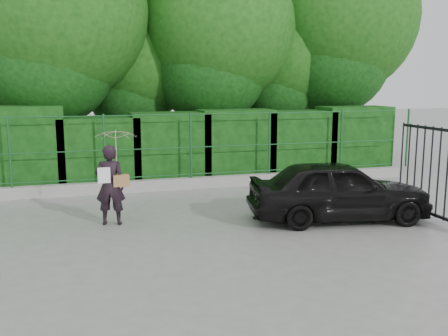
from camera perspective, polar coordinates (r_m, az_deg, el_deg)
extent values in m
plane|color=gray|center=(9.56, -0.27, -7.91)|extent=(80.00, 80.00, 0.00)
cube|color=#9E9E99|center=(13.77, -5.40, -1.82)|extent=(14.00, 0.25, 0.30)
cylinder|color=#174D22|center=(13.48, -23.31, 1.70)|extent=(0.06, 0.06, 1.80)
cylinder|color=#174D22|center=(13.38, -13.50, 2.18)|extent=(0.06, 0.06, 1.80)
cylinder|color=#174D22|center=(13.68, -3.83, 2.58)|extent=(0.06, 0.06, 1.80)
cylinder|color=#174D22|center=(14.34, 5.20, 2.89)|extent=(0.06, 0.06, 1.80)
cylinder|color=#174D22|center=(15.33, 13.25, 3.11)|extent=(0.06, 0.06, 1.80)
cylinder|color=#174D22|center=(16.57, 20.21, 3.25)|extent=(0.06, 0.06, 1.80)
cylinder|color=#174D22|center=(13.72, -5.42, -0.80)|extent=(13.60, 0.03, 0.03)
cylinder|color=#174D22|center=(13.61, -5.47, 2.31)|extent=(13.60, 0.03, 0.03)
cylinder|color=#174D22|center=(13.52, -5.53, 6.09)|extent=(13.60, 0.03, 0.03)
cube|color=black|center=(14.45, -22.03, 2.06)|extent=(2.20, 1.20, 2.29)
cube|color=black|center=(14.40, -14.06, 1.77)|extent=(2.20, 1.20, 1.95)
cube|color=black|center=(14.60, -6.20, 2.31)|extent=(2.20, 1.20, 2.05)
cube|color=black|center=(15.07, 1.32, 2.70)|extent=(2.20, 1.20, 2.11)
cube|color=black|center=(15.78, 8.27, 2.80)|extent=(2.20, 1.20, 2.04)
cube|color=black|center=(16.70, 14.55, 3.14)|extent=(2.20, 1.20, 2.14)
cylinder|color=black|center=(15.98, -18.10, 6.93)|extent=(0.36, 0.36, 4.50)
sphere|color=#14470F|center=(16.10, -18.62, 16.56)|extent=(5.40, 5.40, 5.40)
cylinder|color=black|center=(17.42, -9.59, 5.41)|extent=(0.36, 0.36, 3.25)
sphere|color=#14470F|center=(17.39, -9.77, 11.82)|extent=(3.90, 3.90, 3.90)
cylinder|color=black|center=(16.89, -0.72, 7.11)|extent=(0.36, 0.36, 4.25)
sphere|color=#14470F|center=(16.97, -0.73, 15.74)|extent=(5.10, 5.10, 5.10)
cylinder|color=black|center=(18.38, 6.27, 6.09)|extent=(0.36, 0.36, 3.50)
sphere|color=#14470F|center=(18.37, 6.40, 12.64)|extent=(4.20, 4.20, 4.20)
cylinder|color=black|center=(18.85, 12.46, 7.91)|extent=(0.36, 0.36, 4.75)
sphere|color=#14470F|center=(18.99, 12.79, 16.54)|extent=(5.70, 5.70, 5.70)
cube|color=black|center=(11.56, 22.38, -4.76)|extent=(0.05, 2.00, 0.06)
cube|color=black|center=(11.27, 22.97, 4.15)|extent=(0.05, 2.00, 0.06)
cylinder|color=black|center=(11.04, 24.12, -0.75)|extent=(0.04, 0.04, 1.90)
cylinder|color=black|center=(11.23, 23.30, -0.53)|extent=(0.04, 0.04, 1.90)
cylinder|color=black|center=(11.42, 22.51, -0.32)|extent=(0.04, 0.04, 1.90)
cylinder|color=black|center=(11.61, 21.75, -0.12)|extent=(0.04, 0.04, 1.90)
cylinder|color=black|center=(11.81, 21.01, 0.08)|extent=(0.04, 0.04, 1.90)
cylinder|color=black|center=(12.01, 20.30, 0.27)|extent=(0.04, 0.04, 1.90)
cylinder|color=black|center=(12.21, 19.61, 0.46)|extent=(0.04, 0.04, 1.90)
imported|color=black|center=(10.47, -12.88, -1.90)|extent=(0.68, 0.52, 1.66)
imported|color=beige|center=(10.41, -12.22, 2.13)|extent=(0.88, 0.90, 0.81)
cube|color=#9D6E3F|center=(10.38, -11.66, -1.41)|extent=(0.32, 0.15, 0.24)
cube|color=white|center=(10.30, -13.55, -0.82)|extent=(0.25, 0.02, 0.32)
imported|color=black|center=(10.86, 12.94, -2.47)|extent=(4.00, 2.10, 1.30)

